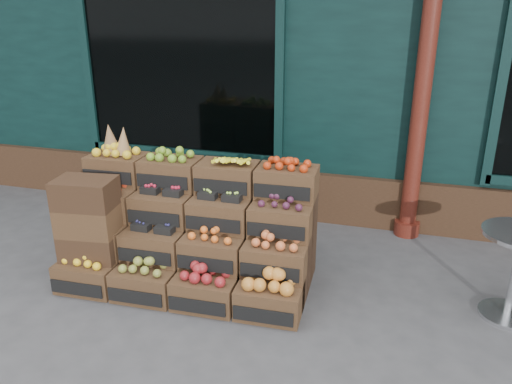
# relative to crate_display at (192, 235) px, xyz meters

# --- Properties ---
(ground) EXTENTS (60.00, 60.00, 0.00)m
(ground) POSITION_rel_crate_display_xyz_m (0.77, -0.48, -0.43)
(ground) COLOR #3E3E41
(ground) RESTS_ON ground
(shop_facade) EXTENTS (12.00, 6.24, 4.80)m
(shop_facade) POSITION_rel_crate_display_xyz_m (0.77, 4.63, 1.96)
(shop_facade) COLOR black
(shop_facade) RESTS_ON ground
(crate_display) EXTENTS (2.29, 1.18, 1.41)m
(crate_display) POSITION_rel_crate_display_xyz_m (0.00, 0.00, 0.00)
(crate_display) COLOR #432C1A
(crate_display) RESTS_ON ground
(spare_crates) EXTENTS (0.56, 0.42, 1.04)m
(spare_crates) POSITION_rel_crate_display_xyz_m (-0.83, -0.39, 0.08)
(spare_crates) COLOR #432C1A
(spare_crates) RESTS_ON ground
(shopkeeper) EXTENTS (0.72, 0.57, 1.76)m
(shopkeeper) POSITION_rel_crate_display_xyz_m (-0.47, 2.12, 0.44)
(shopkeeper) COLOR #1A5C2D
(shopkeeper) RESTS_ON ground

